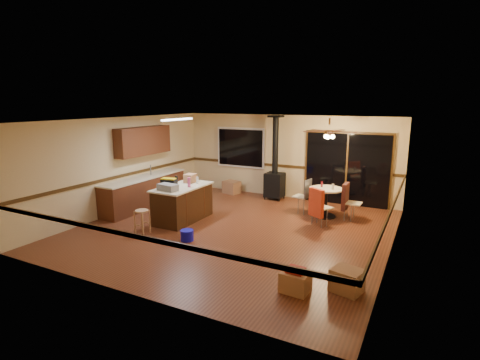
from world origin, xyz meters
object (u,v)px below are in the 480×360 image
Objects in this scene: kitchen_island at (183,203)px; toolbox_black at (169,183)px; box_under_window at (232,187)px; blue_bucket at (187,235)px; toolbox_grey at (168,187)px; bar_stool at (142,222)px; wood_stove at (275,176)px; chair_near at (317,203)px; chair_left at (305,192)px; dining_table at (326,197)px; box_corner_b at (347,280)px; box_corner_a at (295,282)px; chair_right at (346,197)px.

toolbox_black is at bearing -133.73° from kitchen_island.
blue_bucket is at bearing -74.35° from box_under_window.
blue_bucket is at bearing -51.07° from kitchen_island.
toolbox_grey reaches higher than bar_stool.
wood_stove reaches higher than toolbox_black.
toolbox_grey is 3.65m from chair_near.
bar_stool is at bearing -92.14° from toolbox_black.
chair_left is (2.83, 2.29, -0.41)m from toolbox_black.
dining_table is at bearing -18.27° from box_under_window.
toolbox_black is 0.79× the size of box_corner_b.
bar_stool is at bearing -131.22° from chair_left.
blue_bucket is at bearing 159.74° from box_corner_a.
blue_bucket is 3.23m from chair_near.
kitchen_island reaches higher than bar_stool.
blue_bucket is 3.87m from dining_table.
chair_near is (0.60, -0.94, 0.01)m from chair_left.
box_corner_a is at bearing -20.26° from blue_bucket.
chair_left reaches higher than box_under_window.
chair_right is (3.94, 2.26, -0.40)m from toolbox_black.
blue_bucket is 0.65× the size of box_corner_a.
box_under_window is 6.88m from box_corner_b.
dining_table is 1.71× the size of chair_left.
dining_table is 4.23m from box_corner_a.
toolbox_grey reaches higher than chair_left.
dining_table is at bearing 98.28° from box_corner_a.
box_corner_a is at bearing -30.22° from kitchen_island.
toolbox_black reaches higher than box_corner_a.
dining_table reaches higher than box_under_window.
wood_stove is 5.86m from box_corner_a.
toolbox_black is 3.66m from chair_left.
chair_right is (0.51, 0.91, 0.00)m from chair_near.
toolbox_grey is 0.96× the size of chair_left.
chair_right is at bearing 28.48° from kitchen_island.
blue_bucket is 0.41× the size of chair_right.
toolbox_black is 4.56m from chair_right.
dining_table is (3.19, 1.96, 0.08)m from kitchen_island.
wood_stove reaches higher than chair_left.
toolbox_black is at bearing 153.96° from box_corner_a.
wood_stove is 1.64m from box_under_window.
toolbox_black is 0.72× the size of box_under_window.
chair_near is at bearing -30.00° from box_under_window.
chair_left reaches higher than bar_stool.
toolbox_grey is 0.71× the size of chair_near.
box_corner_b reaches higher than box_corner_a.
bar_stool reaches higher than box_corner_a.
toolbox_grey is at bearing -135.78° from chair_left.
box_corner_b is at bearing -77.83° from chair_right.
chair_near is (1.90, -1.95, -0.13)m from wood_stove.
bar_stool is at bearing -146.07° from chair_near.
dining_table reaches higher than bar_stool.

